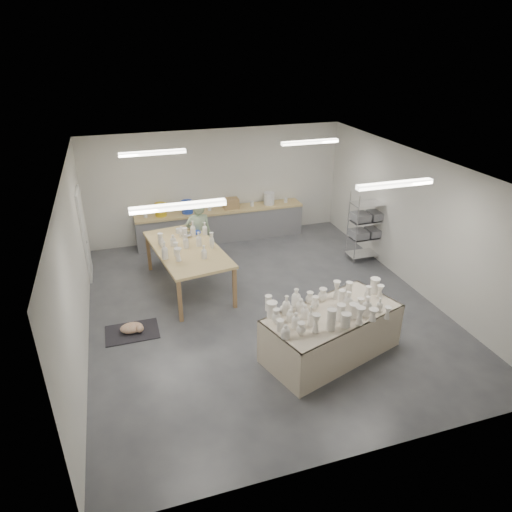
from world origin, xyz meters
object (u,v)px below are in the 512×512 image
object	(u,v)px
drying_table	(331,332)
work_table	(187,246)
red_stool	(198,252)
potter	(199,235)

from	to	relation	value
drying_table	work_table	distance (m)	3.82
work_table	red_stool	size ratio (longest dim) A/B	6.88
potter	drying_table	bearing A→B (deg)	115.46
drying_table	work_table	size ratio (longest dim) A/B	0.95
work_table	potter	bearing A→B (deg)	55.10
red_stool	work_table	bearing A→B (deg)	-110.71
drying_table	potter	size ratio (longest dim) A/B	1.56
drying_table	potter	xyz separation A→B (m)	(-1.53, 4.09, 0.39)
drying_table	red_stool	bearing A→B (deg)	91.18
drying_table	red_stool	xyz separation A→B (m)	(-1.53, 4.36, -0.19)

